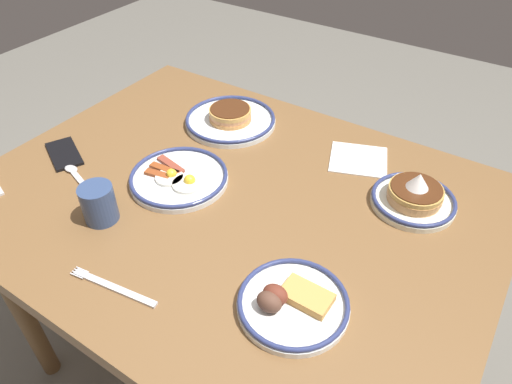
{
  "coord_description": "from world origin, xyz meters",
  "views": [
    {
      "loc": [
        -0.52,
        0.69,
        1.5
      ],
      "look_at": [
        -0.06,
        -0.02,
        0.79
      ],
      "focal_mm": 32.65,
      "sensor_mm": 36.0,
      "label": 1
    }
  ],
  "objects_px": {
    "plate_far_companion": "(291,302)",
    "cell_phone": "(64,154)",
    "plate_far_side": "(179,178)",
    "paper_napkin": "(358,159)",
    "plate_near_main": "(230,119)",
    "fork_far": "(113,287)",
    "coffee_mug": "(99,202)",
    "tea_spoon": "(79,179)",
    "plate_center_pancakes": "(414,197)"
  },
  "relations": [
    {
      "from": "plate_far_side",
      "to": "plate_near_main",
      "type": "bearing_deg",
      "value": -80.14
    },
    {
      "from": "coffee_mug",
      "to": "fork_far",
      "type": "relative_size",
      "value": 0.46
    },
    {
      "from": "plate_near_main",
      "to": "plate_far_companion",
      "type": "distance_m",
      "value": 0.68
    },
    {
      "from": "plate_near_main",
      "to": "tea_spoon",
      "type": "relative_size",
      "value": 1.38
    },
    {
      "from": "plate_far_side",
      "to": "tea_spoon",
      "type": "xyz_separation_m",
      "value": [
        0.22,
        0.14,
        -0.01
      ]
    },
    {
      "from": "plate_center_pancakes",
      "to": "fork_far",
      "type": "distance_m",
      "value": 0.71
    },
    {
      "from": "paper_napkin",
      "to": "coffee_mug",
      "type": "bearing_deg",
      "value": 52.71
    },
    {
      "from": "paper_napkin",
      "to": "fork_far",
      "type": "relative_size",
      "value": 0.74
    },
    {
      "from": "plate_center_pancakes",
      "to": "plate_far_side",
      "type": "height_order",
      "value": "plate_center_pancakes"
    },
    {
      "from": "paper_napkin",
      "to": "fork_far",
      "type": "bearing_deg",
      "value": 70.59
    },
    {
      "from": "coffee_mug",
      "to": "paper_napkin",
      "type": "bearing_deg",
      "value": -127.29
    },
    {
      "from": "plate_center_pancakes",
      "to": "paper_napkin",
      "type": "height_order",
      "value": "plate_center_pancakes"
    },
    {
      "from": "plate_near_main",
      "to": "coffee_mug",
      "type": "bearing_deg",
      "value": 88.82
    },
    {
      "from": "plate_far_companion",
      "to": "tea_spoon",
      "type": "height_order",
      "value": "plate_far_companion"
    },
    {
      "from": "plate_center_pancakes",
      "to": "plate_far_companion",
      "type": "height_order",
      "value": "plate_center_pancakes"
    },
    {
      "from": "plate_far_companion",
      "to": "cell_phone",
      "type": "height_order",
      "value": "plate_far_companion"
    },
    {
      "from": "cell_phone",
      "to": "paper_napkin",
      "type": "height_order",
      "value": "cell_phone"
    },
    {
      "from": "plate_far_companion",
      "to": "fork_far",
      "type": "distance_m",
      "value": 0.36
    },
    {
      "from": "plate_far_side",
      "to": "paper_napkin",
      "type": "bearing_deg",
      "value": -135.84
    },
    {
      "from": "cell_phone",
      "to": "fork_far",
      "type": "bearing_deg",
      "value": 177.3
    },
    {
      "from": "paper_napkin",
      "to": "tea_spoon",
      "type": "bearing_deg",
      "value": 39.98
    },
    {
      "from": "coffee_mug",
      "to": "fork_far",
      "type": "xyz_separation_m",
      "value": [
        -0.17,
        0.13,
        -0.04
      ]
    },
    {
      "from": "tea_spoon",
      "to": "plate_center_pancakes",
      "type": "bearing_deg",
      "value": -153.22
    },
    {
      "from": "plate_center_pancakes",
      "to": "plate_far_companion",
      "type": "bearing_deg",
      "value": 77.06
    },
    {
      "from": "plate_far_companion",
      "to": "plate_far_side",
      "type": "relative_size",
      "value": 0.86
    },
    {
      "from": "paper_napkin",
      "to": "plate_center_pancakes",
      "type": "bearing_deg",
      "value": 151.99
    },
    {
      "from": "paper_napkin",
      "to": "tea_spoon",
      "type": "relative_size",
      "value": 0.77
    },
    {
      "from": "coffee_mug",
      "to": "cell_phone",
      "type": "relative_size",
      "value": 0.65
    },
    {
      "from": "plate_far_side",
      "to": "cell_phone",
      "type": "xyz_separation_m",
      "value": [
        0.34,
        0.08,
        -0.01
      ]
    },
    {
      "from": "tea_spoon",
      "to": "paper_napkin",
      "type": "bearing_deg",
      "value": -140.02
    },
    {
      "from": "paper_napkin",
      "to": "cell_phone",
      "type": "bearing_deg",
      "value": 31.44
    },
    {
      "from": "plate_near_main",
      "to": "tea_spoon",
      "type": "xyz_separation_m",
      "value": [
        0.16,
        0.43,
        -0.01
      ]
    },
    {
      "from": "plate_near_main",
      "to": "fork_far",
      "type": "relative_size",
      "value": 1.32
    },
    {
      "from": "plate_far_side",
      "to": "cell_phone",
      "type": "bearing_deg",
      "value": 13.75
    },
    {
      "from": "plate_center_pancakes",
      "to": "paper_napkin",
      "type": "distance_m",
      "value": 0.21
    },
    {
      "from": "plate_near_main",
      "to": "paper_napkin",
      "type": "bearing_deg",
      "value": -174.56
    },
    {
      "from": "plate_far_side",
      "to": "fork_far",
      "type": "xyz_separation_m",
      "value": [
        -0.11,
        0.33,
        -0.01
      ]
    },
    {
      "from": "paper_napkin",
      "to": "fork_far",
      "type": "xyz_separation_m",
      "value": [
        0.23,
        0.67,
        0.0
      ]
    },
    {
      "from": "plate_near_main",
      "to": "paper_napkin",
      "type": "relative_size",
      "value": 1.79
    },
    {
      "from": "plate_center_pancakes",
      "to": "coffee_mug",
      "type": "bearing_deg",
      "value": 36.71
    },
    {
      "from": "plate_near_main",
      "to": "coffee_mug",
      "type": "xyz_separation_m",
      "value": [
        0.01,
        0.5,
        0.03
      ]
    },
    {
      "from": "plate_near_main",
      "to": "plate_far_side",
      "type": "xyz_separation_m",
      "value": [
        -0.05,
        0.3,
        -0.0
      ]
    },
    {
      "from": "plate_near_main",
      "to": "fork_far",
      "type": "distance_m",
      "value": 0.65
    },
    {
      "from": "fork_far",
      "to": "plate_near_main",
      "type": "bearing_deg",
      "value": -75.6
    },
    {
      "from": "plate_center_pancakes",
      "to": "fork_far",
      "type": "height_order",
      "value": "plate_center_pancakes"
    },
    {
      "from": "plate_far_side",
      "to": "fork_far",
      "type": "relative_size",
      "value": 1.23
    },
    {
      "from": "plate_center_pancakes",
      "to": "plate_near_main",
      "type": "bearing_deg",
      "value": -5.77
    },
    {
      "from": "plate_center_pancakes",
      "to": "tea_spoon",
      "type": "height_order",
      "value": "plate_center_pancakes"
    },
    {
      "from": "plate_far_side",
      "to": "paper_napkin",
      "type": "relative_size",
      "value": 1.66
    },
    {
      "from": "coffee_mug",
      "to": "tea_spoon",
      "type": "relative_size",
      "value": 0.48
    }
  ]
}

